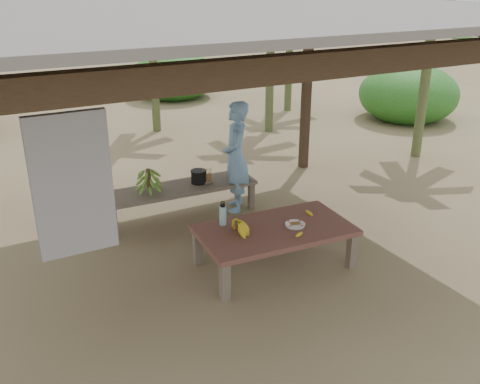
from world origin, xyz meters
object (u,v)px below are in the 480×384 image
work_table (275,233)px  plate (295,225)px  ripe_banana_bunch (236,227)px  bench (180,190)px  cooking_pot (199,177)px  woman (236,157)px  water_flask (223,215)px

work_table → plate: plate is taller
work_table → ripe_banana_bunch: 0.51m
bench → cooking_pot: cooking_pot is taller
work_table → woman: size_ratio=1.15×
work_table → woman: woman is taller
plate → water_flask: bearing=148.7°
plate → cooking_pot: 1.98m
work_table → ripe_banana_bunch: size_ratio=6.26×
ripe_banana_bunch → work_table: bearing=-8.7°
ripe_banana_bunch → cooking_pot: (0.35, 1.80, -0.05)m
ripe_banana_bunch → bench: bearing=88.3°
water_flask → woman: size_ratio=0.19×
plate → water_flask: (-0.73, 0.45, 0.11)m
cooking_pot → plate: bearing=-79.3°
woman → water_flask: bearing=-5.5°
bench → woman: woman is taller
water_flask → plate: bearing=-31.3°
work_table → water_flask: bearing=147.3°
water_flask → cooking_pot: size_ratio=1.39×
bench → woman: 0.93m
work_table → woman: bearing=81.3°
work_table → plate: (0.24, -0.07, 0.08)m
water_flask → woman: (0.89, 1.33, 0.19)m
work_table → plate: bearing=-12.9°
water_flask → bench: bearing=87.3°
bench → woman: (0.81, -0.17, 0.42)m
water_flask → cooking_pot: 1.55m
cooking_pot → woman: (0.52, -0.17, 0.27)m
ripe_banana_bunch → woman: bearing=61.9°
ripe_banana_bunch → woman: (0.87, 1.63, 0.22)m
bench → plate: bearing=-68.8°
bench → water_flask: water_flask is taller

